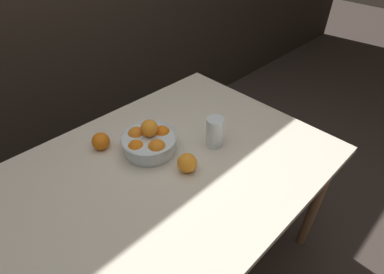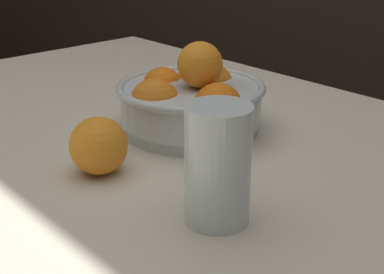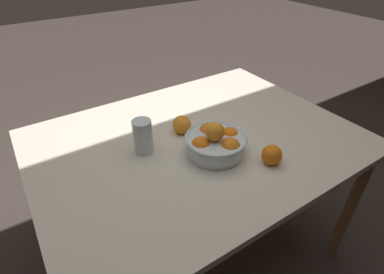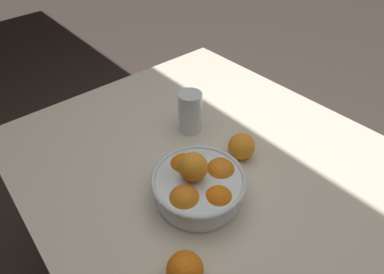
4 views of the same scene
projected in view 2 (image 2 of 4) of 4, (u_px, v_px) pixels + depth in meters
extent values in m
cube|color=beige|center=(130.00, 160.00, 0.82)|extent=(1.35, 1.01, 0.03)
cylinder|color=#936B47|center=(135.00, 167.00, 1.66)|extent=(0.05, 0.05, 0.73)
cylinder|color=silver|center=(191.00, 125.00, 0.89)|extent=(0.22, 0.22, 0.02)
cylinder|color=silver|center=(190.00, 103.00, 0.88)|extent=(0.23, 0.23, 0.06)
torus|color=silver|center=(190.00, 87.00, 0.87)|extent=(0.24, 0.24, 0.01)
sphere|color=orange|center=(218.00, 108.00, 0.82)|extent=(0.08, 0.08, 0.08)
sphere|color=orange|center=(211.00, 86.00, 0.93)|extent=(0.08, 0.08, 0.08)
sphere|color=orange|center=(163.00, 89.00, 0.92)|extent=(0.07, 0.07, 0.07)
sphere|color=orange|center=(155.00, 104.00, 0.84)|extent=(0.08, 0.08, 0.08)
sphere|color=orange|center=(200.00, 65.00, 0.85)|extent=(0.07, 0.07, 0.07)
cylinder|color=#F4A314|center=(218.00, 175.00, 0.61)|extent=(0.07, 0.07, 0.12)
cylinder|color=silver|center=(218.00, 165.00, 0.61)|extent=(0.08, 0.08, 0.14)
sphere|color=orange|center=(99.00, 146.00, 0.73)|extent=(0.08, 0.08, 0.08)
sphere|color=orange|center=(204.00, 73.00, 1.08)|extent=(0.08, 0.08, 0.08)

